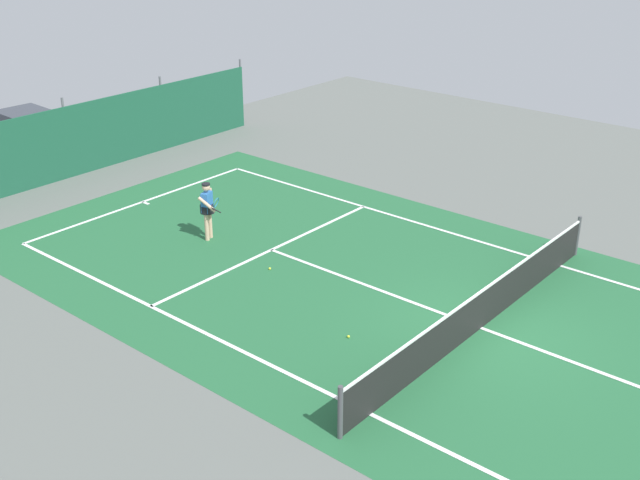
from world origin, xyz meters
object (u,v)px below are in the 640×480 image
at_px(tennis_net, 482,308).
at_px(tennis_ball_midcourt, 270,269).
at_px(tennis_ball_near_player, 348,336).
at_px(parked_car, 28,134).
at_px(tennis_player, 208,207).

relative_size(tennis_net, tennis_ball_midcourt, 153.33).
relative_size(tennis_net, tennis_ball_near_player, 153.33).
height_order(tennis_net, tennis_ball_near_player, tennis_net).
bearing_deg(tennis_ball_midcourt, parked_car, 84.85).
bearing_deg(tennis_net, tennis_player, 93.92).
height_order(tennis_ball_midcourt, parked_car, parked_car).
height_order(tennis_player, tennis_ball_near_player, tennis_player).
relative_size(tennis_player, tennis_ball_midcourt, 24.85).
height_order(tennis_player, tennis_ball_midcourt, tennis_player).
bearing_deg(tennis_player, tennis_ball_near_player, 54.34).
bearing_deg(tennis_ball_midcourt, tennis_net, -80.97).
bearing_deg(tennis_ball_near_player, tennis_net, -42.01).
xyz_separation_m(tennis_net, tennis_ball_near_player, (-2.22, 2.00, -0.48)).
bearing_deg(tennis_ball_near_player, tennis_player, 75.13).
xyz_separation_m(tennis_net, parked_car, (0.28, 18.62, 0.33)).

